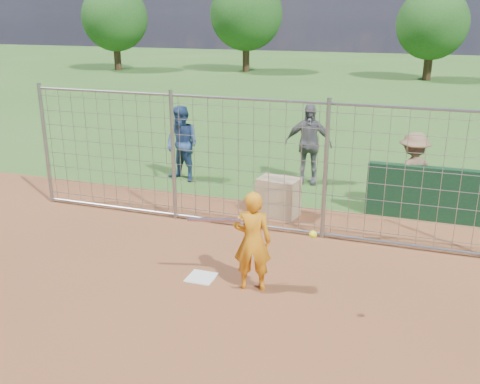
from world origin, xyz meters
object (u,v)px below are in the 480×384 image
at_px(batter, 252,241).
at_px(bystander_a, 182,144).
at_px(bystander_b, 308,144).
at_px(bystander_c, 412,174).
at_px(equipment_bin, 278,197).

distance_m(batter, bystander_a, 5.71).
height_order(bystander_a, bystander_b, bystander_b).
relative_size(batter, bystander_a, 0.84).
height_order(batter, bystander_c, bystander_c).
bearing_deg(bystander_c, bystander_a, -40.33).
height_order(batter, equipment_bin, batter).
height_order(bystander_b, bystander_c, bystander_b).
relative_size(bystander_a, bystander_b, 0.95).
distance_m(bystander_a, bystander_c, 5.43).
height_order(batter, bystander_a, bystander_a).
distance_m(batter, bystander_b, 5.50).
bearing_deg(bystander_c, batter, 28.34).
relative_size(batter, bystander_b, 0.80).
distance_m(bystander_c, equipment_bin, 2.78).
relative_size(batter, bystander_c, 0.91).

